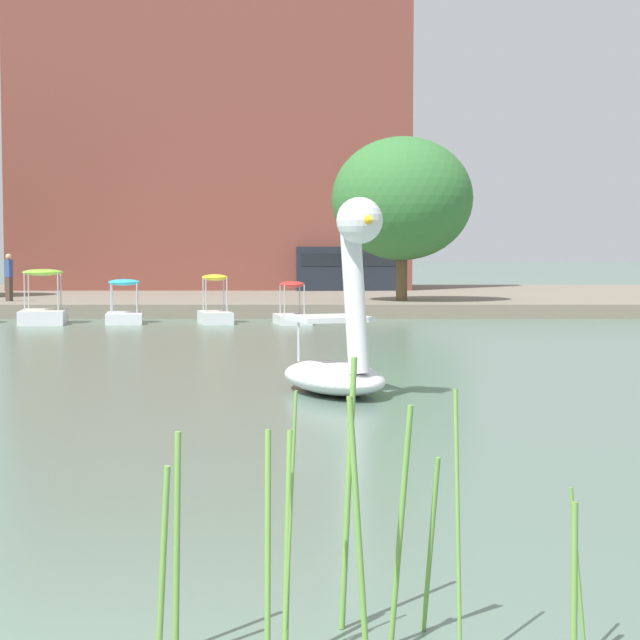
% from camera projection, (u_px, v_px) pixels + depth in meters
% --- Properties ---
extents(shore_bank_far, '(132.37, 22.72, 0.47)m').
position_uv_depth(shore_bank_far, '(300.00, 298.00, 45.48)').
color(shore_bank_far, slate).
rests_on(shore_bank_far, ground_plane).
extents(swan_boat, '(2.14, 2.89, 2.93)m').
position_uv_depth(swan_boat, '(341.00, 345.00, 15.67)').
color(swan_boat, white).
rests_on(swan_boat, ground_plane).
extents(pedal_boat_red, '(1.27, 1.88, 1.30)m').
position_uv_depth(pedal_boat_red, '(294.00, 310.00, 31.82)').
color(pedal_boat_red, white).
rests_on(pedal_boat_red, ground_plane).
extents(pedal_boat_yellow, '(1.29, 1.96, 1.50)m').
position_uv_depth(pedal_boat_yellow, '(217.00, 309.00, 32.08)').
color(pedal_boat_yellow, white).
rests_on(pedal_boat_yellow, ground_plane).
extents(pedal_boat_cyan, '(1.37, 2.09, 1.36)m').
position_uv_depth(pedal_boat_cyan, '(127.00, 310.00, 32.08)').
color(pedal_boat_cyan, white).
rests_on(pedal_boat_cyan, ground_plane).
extents(pedal_boat_lime, '(1.66, 2.36, 1.67)m').
position_uv_depth(pedal_boat_lime, '(45.00, 307.00, 31.84)').
color(pedal_boat_lime, white).
rests_on(pedal_boat_lime, ground_plane).
extents(tree_broadleaf_right, '(6.63, 6.48, 5.77)m').
position_uv_depth(tree_broadleaf_right, '(404.00, 199.00, 36.70)').
color(tree_broadleaf_right, brown).
rests_on(tree_broadleaf_right, shore_bank_far).
extents(person_on_path, '(0.29, 0.27, 1.67)m').
position_uv_depth(person_on_path, '(11.00, 276.00, 36.74)').
color(person_on_path, '#47382D').
rests_on(person_on_path, shore_bank_far).
extents(parked_van, '(4.91, 2.27, 1.99)m').
position_uv_depth(parked_van, '(349.00, 267.00, 47.97)').
color(parked_van, '#1E232D').
rests_on(parked_van, shore_bank_far).
extents(apartment_block, '(18.62, 8.43, 14.75)m').
position_uv_depth(apartment_block, '(218.00, 137.00, 51.10)').
color(apartment_block, brown).
rests_on(apartment_block, shore_bank_far).
extents(reed_clump_foreground, '(2.24, 0.89, 1.54)m').
position_uv_depth(reed_clump_foreground, '(342.00, 539.00, 5.48)').
color(reed_clump_foreground, '#669942').
rests_on(reed_clump_foreground, ground_plane).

